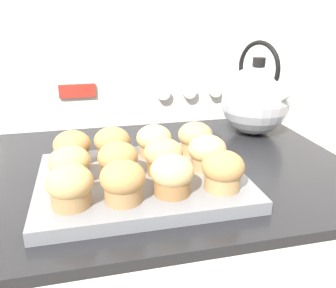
% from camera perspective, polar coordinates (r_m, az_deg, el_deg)
% --- Properties ---
extents(wall_back, '(8.00, 0.05, 2.40)m').
position_cam_1_polar(wall_back, '(1.00, -5.37, 21.53)').
color(wall_back, white).
rests_on(wall_back, ground_plane).
extents(control_panel, '(0.73, 0.07, 0.18)m').
position_cam_1_polar(control_panel, '(0.97, -4.38, 8.54)').
color(control_panel, white).
rests_on(control_panel, stove_range).
extents(muffin_pan, '(0.36, 0.28, 0.02)m').
position_cam_1_polar(muffin_pan, '(0.63, -4.25, -5.85)').
color(muffin_pan, slate).
rests_on(muffin_pan, stove_range).
extents(muffin_r0_c0, '(0.07, 0.07, 0.06)m').
position_cam_1_polar(muffin_r0_c0, '(0.54, -15.46, -6.53)').
color(muffin_r0_c0, '#A37A4C').
rests_on(muffin_r0_c0, muffin_pan).
extents(muffin_r0_c1, '(0.07, 0.07, 0.06)m').
position_cam_1_polar(muffin_r0_c1, '(0.54, -7.26, -6.01)').
color(muffin_r0_c1, '#A37A4C').
rests_on(muffin_r0_c1, muffin_pan).
extents(muffin_r0_c2, '(0.07, 0.07, 0.06)m').
position_cam_1_polar(muffin_r0_c2, '(0.55, 0.66, -4.99)').
color(muffin_r0_c2, olive).
rests_on(muffin_r0_c2, muffin_pan).
extents(muffin_r0_c3, '(0.07, 0.07, 0.06)m').
position_cam_1_polar(muffin_r0_c3, '(0.57, 8.80, -4.23)').
color(muffin_r0_c3, tan).
rests_on(muffin_r0_c3, muffin_pan).
extents(muffin_r1_c0, '(0.07, 0.07, 0.06)m').
position_cam_1_polar(muffin_r1_c0, '(0.61, -15.46, -3.30)').
color(muffin_r1_c0, tan).
rests_on(muffin_r1_c0, muffin_pan).
extents(muffin_r1_c1, '(0.07, 0.07, 0.06)m').
position_cam_1_polar(muffin_r1_c1, '(0.61, -8.02, -2.66)').
color(muffin_r1_c1, '#A37A4C').
rests_on(muffin_r1_c1, muffin_pan).
extents(muffin_r1_c2, '(0.07, 0.07, 0.06)m').
position_cam_1_polar(muffin_r1_c2, '(0.62, -0.73, -2.04)').
color(muffin_r1_c2, olive).
rests_on(muffin_r1_c2, muffin_pan).
extents(muffin_r1_c3, '(0.07, 0.07, 0.06)m').
position_cam_1_polar(muffin_r1_c3, '(0.64, 6.28, -1.41)').
color(muffin_r1_c3, tan).
rests_on(muffin_r1_c3, muffin_pan).
extents(muffin_r2_c0, '(0.07, 0.07, 0.06)m').
position_cam_1_polar(muffin_r2_c0, '(0.68, -15.08, -0.60)').
color(muffin_r2_c0, tan).
rests_on(muffin_r2_c0, muffin_pan).
extents(muffin_r2_c1, '(0.07, 0.07, 0.06)m').
position_cam_1_polar(muffin_r2_c1, '(0.69, -8.93, 0.03)').
color(muffin_r2_c1, tan).
rests_on(muffin_r2_c1, muffin_pan).
extents(muffin_r2_c2, '(0.07, 0.07, 0.06)m').
position_cam_1_polar(muffin_r2_c2, '(0.69, -2.25, 0.44)').
color(muffin_r2_c2, tan).
rests_on(muffin_r2_c2, muffin_pan).
extents(muffin_r2_c3, '(0.07, 0.07, 0.06)m').
position_cam_1_polar(muffin_r2_c3, '(0.71, 4.39, 0.95)').
color(muffin_r2_c3, tan).
rests_on(muffin_r2_c3, muffin_pan).
extents(tea_kettle, '(0.17, 0.20, 0.23)m').
position_cam_1_polar(tea_kettle, '(0.90, 13.94, 6.96)').
color(tea_kettle, silver).
rests_on(tea_kettle, stove_range).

